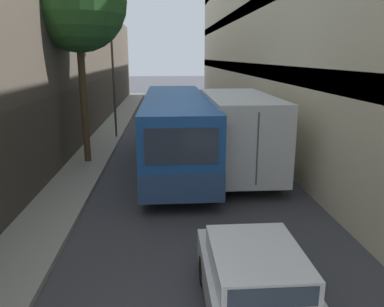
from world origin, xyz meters
name	(u,v)px	position (x,y,z in m)	size (l,w,h in m)	color
ground_plane	(185,159)	(0.00, 15.00, 0.00)	(150.00, 150.00, 0.00)	#38383D
sidewalk_left	(90,159)	(-4.28, 15.00, 0.08)	(1.71, 60.00, 0.15)	gray
building_left_shopfront	(38,81)	(-6.23, 15.00, 3.60)	(2.40, 60.00, 7.92)	#51473D
car_hatchback	(257,285)	(0.71, 4.13, 0.68)	(1.80, 3.83, 1.32)	silver
bus	(176,129)	(-0.41, 14.12, 1.59)	(2.57, 11.09, 3.00)	#1E519E
box_truck	(234,129)	(2.00, 13.54, 1.69)	(2.44, 8.54, 3.16)	silver
street_lamp	(112,51)	(-3.67, 19.63, 4.85)	(0.36, 0.80, 6.77)	#38383D
street_tree_left	(77,2)	(-4.28, 14.52, 6.69)	(3.97, 3.97, 8.54)	#4C3823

